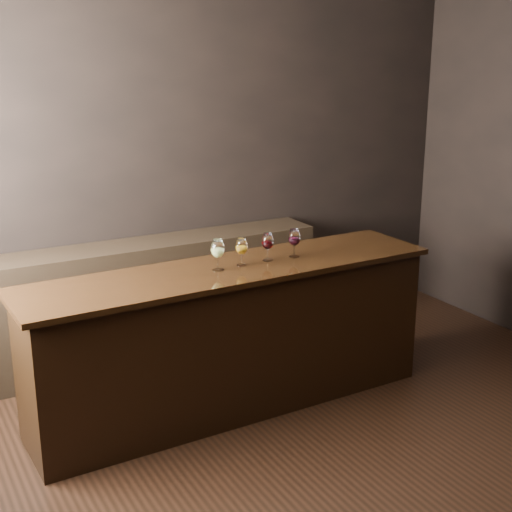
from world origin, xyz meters
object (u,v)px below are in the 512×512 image
back_bar_shelf (159,298)px  glass_red_a (268,242)px  bar_counter (232,340)px  glass_amber (242,247)px  glass_white (218,249)px  glass_red_b (294,238)px

back_bar_shelf → glass_red_a: 1.26m
back_bar_shelf → glass_red_a: (0.40, -1.01, 0.64)m
bar_counter → back_bar_shelf: bearing=94.7°
back_bar_shelf → glass_amber: glass_amber is taller
glass_red_a → glass_white: bearing=-174.4°
glass_amber → glass_red_b: size_ratio=0.95×
glass_white → glass_red_b: 0.58m
back_bar_shelf → glass_white: glass_white is taller
glass_amber → glass_white: bearing=-174.0°
bar_counter → glass_amber: (0.08, 0.01, 0.63)m
glass_red_b → glass_white: bearing=-177.8°
bar_counter → glass_red_b: glass_red_b is taller
bar_counter → glass_red_a: bearing=3.4°
glass_white → back_bar_shelf: bearing=90.6°
glass_red_a → bar_counter: bearing=-175.1°
back_bar_shelf → glass_white: bearing=-89.4°
bar_counter → glass_white: bearing=-173.8°
glass_white → glass_red_b: (0.58, 0.02, -0.01)m
back_bar_shelf → glass_white: (0.01, -1.05, 0.66)m
bar_counter → glass_amber: size_ratio=14.69×
glass_amber → glass_red_b: (0.40, 0.00, 0.01)m
bar_counter → glass_red_a: (0.28, 0.02, 0.63)m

